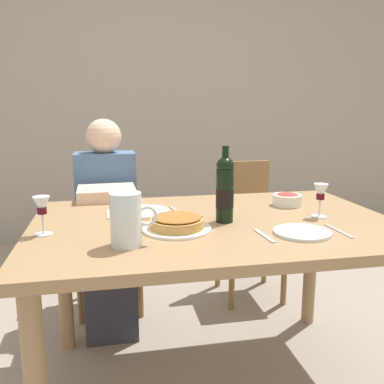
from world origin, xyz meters
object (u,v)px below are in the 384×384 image
Objects in this scene: wine_glass_left_diner at (321,194)px; dinner_plate_right_setting at (302,232)px; chair_left at (107,226)px; wine_bottle at (225,190)px; chair_right at (247,219)px; diner_left at (107,218)px; dinner_plate_left_setting at (143,212)px; baked_tart at (177,223)px; water_pitcher at (126,223)px; dining_table at (215,242)px; salad_bowl at (287,199)px; wine_glass_right_diner at (42,208)px.

wine_glass_left_diner reaches higher than dinner_plate_right_setting.
wine_bottle is at bearing 116.18° from chair_left.
diner_left is at bearing 14.38° from chair_right.
dinner_plate_left_setting and dinner_plate_right_setting have the same top height.
baked_tart is 1.22m from chair_right.
water_pitcher is 0.21× the size of chair_left.
wine_glass_left_diner is 0.29m from dinner_plate_right_setting.
salad_bowl reaches higher than dining_table.
wine_glass_right_diner reaches higher than dinner_plate_left_setting.
wine_bottle is at bearing 20.37° from baked_tart.
water_pitcher is at bearing -165.32° from wine_glass_left_diner.
salad_bowl is (0.41, 0.19, 0.12)m from dining_table.
wine_glass_right_diner is at bearing 71.78° from diner_left.
dining_table is at bearing 29.74° from baked_tart.
baked_tart is 1.93× the size of salad_bowl.
water_pitcher reaches higher than chair_left.
chair_right is at bearing 63.43° from dining_table.
diner_left reaches higher than salad_bowl.
salad_bowl is 0.16× the size of chair_right.
salad_bowl reaches higher than dinner_plate_left_setting.
dinner_plate_left_setting is (0.39, 0.25, -0.10)m from wine_glass_right_diner.
diner_left reaches higher than wine_glass_right_diner.
chair_left is at bearing -0.41° from chair_right.
chair_left is 0.90m from chair_right.
dinner_plate_left_setting is (-0.32, 0.21, -0.13)m from wine_bottle.
salad_bowl is 0.46m from dinner_plate_right_setting.
wine_glass_left_diner is (0.42, -0.01, -0.03)m from wine_bottle.
chair_right is (-0.00, 0.93, -0.37)m from wine_glass_left_diner.
dinner_plate_left_setting is 0.20× the size of diner_left.
diner_left is at bearing 108.22° from dinner_plate_left_setting.
chair_left is at bearing 117.42° from wine_bottle.
dining_table is 6.37× the size of dinner_plate_left_setting.
wine_bottle is 2.15× the size of wine_glass_left_diner.
chair_right is at bearing 57.92° from baked_tart.
dinner_plate_right_setting is 0.18× the size of diner_left.
chair_right is (0.42, 0.92, -0.40)m from wine_bottle.
wine_glass_right_diner is at bearing 40.88° from chair_right.
wine_glass_left_diner reaches higher than chair_left.
dinner_plate_left_setting is (-0.74, 0.21, -0.10)m from wine_glass_left_diner.
dinner_plate_left_setting is 1.06m from chair_right.
salad_bowl is at bearing 102.12° from wine_glass_left_diner.
dinner_plate_right_setting is 1.19m from chair_right.
baked_tart is at bearing -4.71° from wine_glass_right_diner.
dining_table is 1.02m from chair_right.
dining_table is 10.31× the size of wine_glass_right_diner.
baked_tart is 0.47m from dinner_plate_right_setting.
wine_glass_left_diner is 1.00m from chair_right.
baked_tart is at bearing 36.59° from water_pitcher.
diner_left reaches higher than chair_right.
chair_left is at bearing 105.12° from baked_tart.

